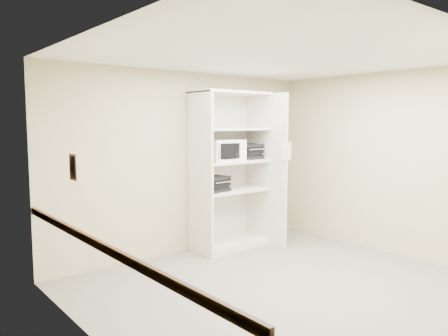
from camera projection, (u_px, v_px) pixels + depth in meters
floor at (283, 287)px, 5.18m from camera, size 4.50×4.00×0.01m
ceiling at (286, 55)px, 4.90m from camera, size 4.50×4.00×0.01m
wall_back at (186, 162)px, 6.58m from camera, size 4.50×0.02×2.70m
wall_left at (99, 195)px, 3.62m from camera, size 0.02×4.00×2.70m
wall_right at (388, 163)px, 6.46m from camera, size 0.02×4.00×2.70m
shelving_unit at (233, 175)px, 6.79m from camera, size 1.24×0.92×2.42m
microwave at (224, 150)px, 6.59m from camera, size 0.57×0.46×0.32m
toaster_oven_upper at (248, 152)px, 6.94m from camera, size 0.42×0.32×0.24m
toaster_oven_lower at (214, 184)px, 6.53m from camera, size 0.45×0.36×0.23m
paper_sign at (287, 151)px, 6.62m from camera, size 0.21×0.03×0.27m
chair_rail at (103, 247)px, 3.68m from camera, size 0.04×3.98×0.08m
wall_poster at (73, 167)px, 4.07m from camera, size 0.01×0.18×0.26m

